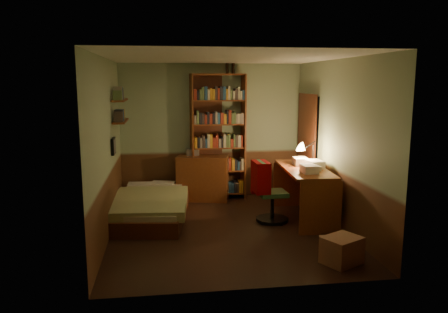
{
  "coord_description": "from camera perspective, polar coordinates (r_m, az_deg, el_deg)",
  "views": [
    {
      "loc": [
        -0.94,
        -6.41,
        2.26
      ],
      "look_at": [
        0.0,
        0.25,
        1.1
      ],
      "focal_mm": 35.0,
      "sensor_mm": 36.0,
      "label": 1
    }
  ],
  "objects": [
    {
      "name": "dresser",
      "position": [
        8.41,
        -2.77,
        -2.8
      ],
      "size": [
        1.05,
        0.69,
        0.86
      ],
      "primitive_type": "cube",
      "rotation": [
        0.0,
        0.0,
        -0.23
      ],
      "color": "#612D14",
      "rests_on": "ground"
    },
    {
      "name": "framed_picture",
      "position": [
        7.13,
        -14.24,
        1.33
      ],
      "size": [
        0.04,
        0.32,
        0.26
      ],
      "primitive_type": "cube",
      "color": "black",
      "rests_on": "wall_left"
    },
    {
      "name": "bottle_right",
      "position": [
        8.48,
        1.22,
        11.51
      ],
      "size": [
        0.07,
        0.07,
        0.22
      ],
      "primitive_type": "cylinder",
      "rotation": [
        0.0,
        0.0,
        -0.18
      ],
      "color": "black",
      "rests_on": "bookshelf"
    },
    {
      "name": "office_chair",
      "position": [
        7.13,
        6.36,
        -4.53
      ],
      "size": [
        0.52,
        0.46,
        1.01
      ],
      "primitive_type": "cube",
      "rotation": [
        0.0,
        0.0,
        0.04
      ],
      "color": "#326336",
      "rests_on": "ground"
    },
    {
      "name": "bottle_left",
      "position": [
        8.46,
        0.42,
        11.5
      ],
      "size": [
        0.06,
        0.06,
        0.22
      ],
      "primitive_type": "cylinder",
      "rotation": [
        0.0,
        0.0,
        0.12
      ],
      "color": "black",
      "rests_on": "bookshelf"
    },
    {
      "name": "ceiling",
      "position": [
        6.49,
        0.32,
        12.88
      ],
      "size": [
        3.5,
        4.0,
        0.02
      ],
      "primitive_type": "cube",
      "color": "silver",
      "rests_on": "wall_back"
    },
    {
      "name": "cardboard_box_b",
      "position": [
        6.06,
        13.86,
        -11.32
      ],
      "size": [
        0.35,
        0.32,
        0.21
      ],
      "primitive_type": "cube",
      "rotation": [
        0.0,
        0.0,
        -0.25
      ],
      "color": "#98664D",
      "rests_on": "ground"
    },
    {
      "name": "cardboard_box_a",
      "position": [
        5.79,
        15.13,
        -11.73
      ],
      "size": [
        0.57,
        0.53,
        0.34
      ],
      "primitive_type": "cube",
      "rotation": [
        0.0,
        0.0,
        0.49
      ],
      "color": "#98664D",
      "rests_on": "ground"
    },
    {
      "name": "wall_right",
      "position": [
        7.02,
        14.67,
        1.61
      ],
      "size": [
        0.02,
        4.0,
        2.6
      ],
      "primitive_type": "cube",
      "color": "gray",
      "rests_on": "ground"
    },
    {
      "name": "floor",
      "position": [
        6.86,
        0.29,
        -9.53
      ],
      "size": [
        3.5,
        4.0,
        0.02
      ],
      "primitive_type": "cube",
      "color": "black",
      "rests_on": "ground"
    },
    {
      "name": "paper_stack",
      "position": [
        7.3,
        11.76,
        -0.99
      ],
      "size": [
        0.27,
        0.34,
        0.12
      ],
      "primitive_type": "cube",
      "rotation": [
        0.0,
        0.0,
        0.13
      ],
      "color": "silver",
      "rests_on": "desk"
    },
    {
      "name": "wall_shelf_upper",
      "position": [
        7.55,
        -13.45,
        7.17
      ],
      "size": [
        0.2,
        0.9,
        0.03
      ],
      "primitive_type": "cube",
      "color": "#612D14",
      "rests_on": "wall_left"
    },
    {
      "name": "bed",
      "position": [
        7.48,
        -9.71,
        -5.37
      ],
      "size": [
        1.44,
        2.31,
        0.64
      ],
      "primitive_type": "cube",
      "rotation": [
        0.0,
        0.0,
        -0.13
      ],
      "color": "#778F59",
      "rests_on": "ground"
    },
    {
      "name": "wall_back",
      "position": [
        8.53,
        -1.65,
        3.32
      ],
      "size": [
        3.5,
        0.02,
        2.6
      ],
      "primitive_type": "cube",
      "color": "gray",
      "rests_on": "ground"
    },
    {
      "name": "door_trim",
      "position": [
        8.24,
        10.65,
        0.82
      ],
      "size": [
        0.02,
        0.98,
        2.08
      ],
      "primitive_type": "cube",
      "color": "#401B0E",
      "rests_on": "ground"
    },
    {
      "name": "mini_stereo",
      "position": [
        8.43,
        -4.13,
        0.62
      ],
      "size": [
        0.24,
        0.19,
        0.13
      ],
      "primitive_type": "cube",
      "rotation": [
        0.0,
        0.0,
        0.02
      ],
      "color": "#B2B2B7",
      "rests_on": "dresser"
    },
    {
      "name": "wall_left",
      "position": [
        6.53,
        -15.16,
        0.99
      ],
      "size": [
        0.02,
        4.0,
        2.6
      ],
      "primitive_type": "cube",
      "color": "gray",
      "rests_on": "ground"
    },
    {
      "name": "red_jacket",
      "position": [
        6.76,
        6.67,
        1.2
      ],
      "size": [
        0.31,
        0.46,
        0.5
      ],
      "primitive_type": "cube",
      "rotation": [
        0.0,
        0.0,
        -0.2
      ],
      "color": "#9C0505",
      "rests_on": "office_chair"
    },
    {
      "name": "doorway",
      "position": [
        8.25,
        10.88,
        0.83
      ],
      "size": [
        0.06,
        0.9,
        2.0
      ],
      "primitive_type": "cube",
      "color": "black",
      "rests_on": "ground"
    },
    {
      "name": "bookshelf",
      "position": [
        8.39,
        -0.81,
        2.54
      ],
      "size": [
        1.06,
        0.42,
        2.4
      ],
      "primitive_type": "cube",
      "rotation": [
        0.0,
        0.0,
        0.09
      ],
      "color": "#612D14",
      "rests_on": "ground"
    },
    {
      "name": "desk",
      "position": [
        7.36,
        10.39,
        -4.78
      ],
      "size": [
        0.75,
        1.64,
        0.86
      ],
      "primitive_type": "cube",
      "rotation": [
        0.0,
        0.0,
        -0.05
      ],
      "color": "#612D14",
      "rests_on": "ground"
    },
    {
      "name": "wall_front",
      "position": [
        4.6,
        3.93,
        -2.28
      ],
      "size": [
        3.5,
        0.02,
        2.6
      ],
      "primitive_type": "cube",
      "color": "gray",
      "rests_on": "ground"
    },
    {
      "name": "desk_lamp",
      "position": [
        7.51,
        11.59,
        1.22
      ],
      "size": [
        0.24,
        0.24,
        0.62
      ],
      "primitive_type": "cone",
      "rotation": [
        0.0,
        0.0,
        -0.42
      ],
      "color": "black",
      "rests_on": "desk"
    },
    {
      "name": "wall_shelf_lower",
      "position": [
        7.57,
        -13.35,
        4.52
      ],
      "size": [
        0.2,
        0.9,
        0.03
      ],
      "primitive_type": "cube",
      "color": "#612D14",
      "rests_on": "wall_left"
    }
  ]
}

